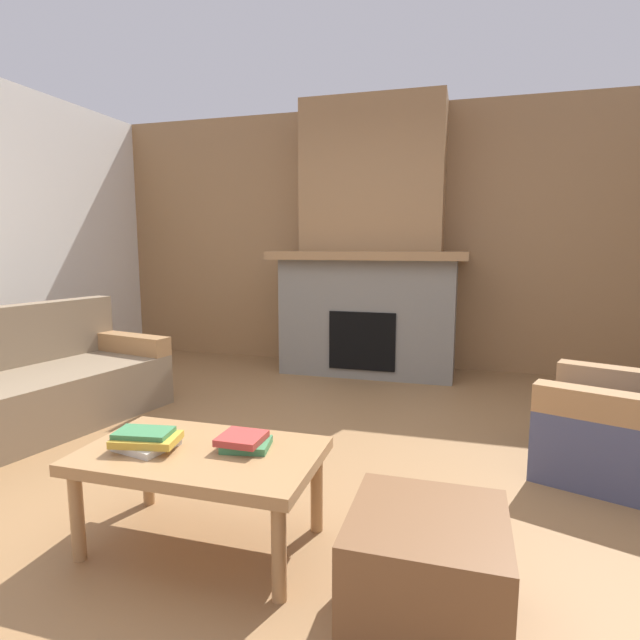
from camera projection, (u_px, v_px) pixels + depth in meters
name	position (u px, v px, depth m)	size (l,w,h in m)	color
ground	(280.00, 483.00, 2.77)	(9.00, 9.00, 0.00)	olive
wall_back_wood_panel	(377.00, 239.00, 5.43)	(6.00, 0.12, 2.70)	#997047
fireplace	(371.00, 258.00, 5.10)	(1.90, 0.82, 2.70)	gray
couch	(30.00, 388.00, 3.59)	(1.19, 1.93, 0.85)	#847056
armchair	(628.00, 426.00, 2.81)	(0.97, 0.97, 0.85)	#474C6B
coffee_table	(201.00, 462.00, 2.15)	(1.00, 0.60, 0.43)	#A87A4C
ottoman	(426.00, 571.00, 1.71)	(0.52, 0.52, 0.40)	brown
book_stack_near_edge	(146.00, 440.00, 2.15)	(0.29, 0.24, 0.08)	beige
book_stack_center	(244.00, 441.00, 2.15)	(0.22, 0.20, 0.06)	#3D7F4C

